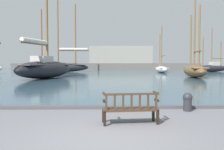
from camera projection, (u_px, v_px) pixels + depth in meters
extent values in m
plane|color=slate|center=(105.00, 139.00, 5.79)|extent=(160.00, 160.00, 0.00)
cube|color=#385666|center=(107.00, 71.00, 49.73)|extent=(100.00, 80.00, 0.08)
cube|color=#4C4C50|center=(106.00, 107.00, 9.63)|extent=(40.00, 0.30, 0.12)
cube|color=black|center=(103.00, 115.00, 7.42)|extent=(0.08, 0.08, 0.42)
cube|color=black|center=(153.00, 114.00, 7.61)|extent=(0.08, 0.08, 0.42)
cube|color=black|center=(105.00, 119.00, 6.98)|extent=(0.08, 0.08, 0.42)
cube|color=black|center=(158.00, 117.00, 7.16)|extent=(0.08, 0.08, 0.42)
cube|color=#422D1E|center=(130.00, 109.00, 7.28)|extent=(1.64, 0.68, 0.06)
cube|color=#422D1E|center=(132.00, 94.00, 7.04)|extent=(1.60, 0.21, 0.06)
cube|color=#422D1E|center=(106.00, 103.00, 6.96)|extent=(0.06, 0.05, 0.41)
cube|color=#422D1E|center=(115.00, 103.00, 6.99)|extent=(0.06, 0.05, 0.41)
cube|color=#422D1E|center=(123.00, 103.00, 7.02)|extent=(0.06, 0.05, 0.41)
cube|color=#422D1E|center=(132.00, 102.00, 7.05)|extent=(0.06, 0.05, 0.41)
cube|color=#422D1E|center=(140.00, 102.00, 7.08)|extent=(0.06, 0.05, 0.41)
cube|color=#422D1E|center=(148.00, 102.00, 7.11)|extent=(0.06, 0.05, 0.41)
cube|color=#422D1E|center=(156.00, 102.00, 7.14)|extent=(0.06, 0.05, 0.41)
cube|color=black|center=(104.00, 101.00, 7.09)|extent=(0.09, 0.30, 0.06)
cube|color=#422D1E|center=(104.00, 93.00, 7.16)|extent=(0.11, 0.47, 0.04)
cube|color=black|center=(157.00, 100.00, 7.27)|extent=(0.09, 0.30, 0.06)
cube|color=#422D1E|center=(156.00, 92.00, 7.35)|extent=(0.11, 0.47, 0.04)
ellipsoid|color=black|center=(60.00, 67.00, 45.22)|extent=(10.61, 3.49, 1.69)
cube|color=#4C4C51|center=(60.00, 65.00, 45.19)|extent=(9.31, 2.70, 0.08)
cylinder|color=brown|center=(58.00, 29.00, 44.85)|extent=(0.28, 0.28, 12.83)
cylinder|color=brown|center=(74.00, 50.00, 45.28)|extent=(5.60, 0.58, 0.23)
cylinder|color=silver|center=(74.00, 49.00, 45.27)|extent=(5.06, 0.77, 0.45)
cylinder|color=brown|center=(42.00, 37.00, 44.68)|extent=(0.28, 0.28, 9.93)
cylinder|color=brown|center=(75.00, 35.00, 45.16)|extent=(0.28, 0.28, 10.89)
cylinder|color=brown|center=(24.00, 65.00, 44.66)|extent=(2.10, 0.36, 0.23)
ellipsoid|color=brown|center=(194.00, 71.00, 29.21)|extent=(3.00, 7.72, 1.47)
cube|color=#997A5B|center=(194.00, 67.00, 29.19)|extent=(2.37, 6.76, 0.08)
cylinder|color=brown|center=(195.00, 29.00, 29.15)|extent=(0.21, 0.21, 9.00)
cylinder|color=brown|center=(198.00, 51.00, 27.58)|extent=(0.59, 3.42, 0.17)
cylinder|color=brown|center=(191.00, 41.00, 31.27)|extent=(0.21, 0.21, 6.48)
cylinder|color=brown|center=(199.00, 36.00, 26.97)|extent=(0.21, 0.21, 6.75)
cylinder|color=brown|center=(187.00, 67.00, 33.43)|extent=(0.29, 1.04, 0.17)
ellipsoid|color=black|center=(46.00, 69.00, 27.28)|extent=(5.73, 10.79, 1.91)
cube|color=#4C4C51|center=(46.00, 65.00, 27.25)|extent=(4.69, 9.39, 0.08)
cube|color=beige|center=(42.00, 60.00, 26.48)|extent=(2.10, 2.46, 0.87)
cylinder|color=brown|center=(47.00, 17.00, 27.25)|extent=(0.28, 0.28, 10.39)
cylinder|color=brown|center=(35.00, 43.00, 25.11)|extent=(1.60, 4.62, 0.23)
cylinder|color=silver|center=(35.00, 41.00, 25.10)|extent=(1.68, 4.23, 0.45)
cylinder|color=brown|center=(70.00, 64.00, 33.00)|extent=(0.66, 1.54, 0.23)
ellipsoid|color=black|center=(212.00, 68.00, 46.17)|extent=(7.29, 3.96, 1.28)
cube|color=#4C4C51|center=(212.00, 66.00, 46.15)|extent=(6.34, 3.25, 0.08)
cube|color=beige|center=(215.00, 64.00, 46.30)|extent=(1.96, 1.51, 0.84)
cylinder|color=brown|center=(212.00, 47.00, 45.92)|extent=(0.19, 0.19, 7.11)
cylinder|color=brown|center=(217.00, 58.00, 46.46)|extent=(2.60, 0.97, 0.15)
cylinder|color=brown|center=(203.00, 52.00, 45.32)|extent=(0.19, 0.19, 5.39)
cylinder|color=brown|center=(221.00, 54.00, 46.67)|extent=(0.19, 0.19, 4.71)
cylinder|color=brown|center=(194.00, 66.00, 44.80)|extent=(1.13, 0.49, 0.15)
ellipsoid|color=silver|center=(162.00, 69.00, 42.82)|extent=(2.12, 7.17, 1.08)
cube|color=white|center=(162.00, 68.00, 42.80)|extent=(1.64, 6.30, 0.08)
cylinder|color=brown|center=(162.00, 47.00, 42.80)|extent=(0.18, 0.18, 7.20)
cylinder|color=brown|center=(163.00, 56.00, 41.33)|extent=(0.30, 3.12, 0.14)
cylinder|color=brown|center=(160.00, 51.00, 44.78)|extent=(0.18, 0.18, 5.92)
cylinder|color=brown|center=(158.00, 67.00, 46.92)|extent=(0.20, 1.17, 0.14)
cylinder|color=#2D2D33|center=(188.00, 104.00, 9.14)|extent=(0.31, 0.31, 0.51)
sphere|color=#2D2D33|center=(188.00, 97.00, 9.13)|extent=(0.35, 0.35, 0.35)
cube|color=#66605B|center=(107.00, 67.00, 56.58)|extent=(42.38, 2.40, 1.68)
cube|color=gray|center=(121.00, 55.00, 56.51)|extent=(14.15, 2.00, 3.85)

